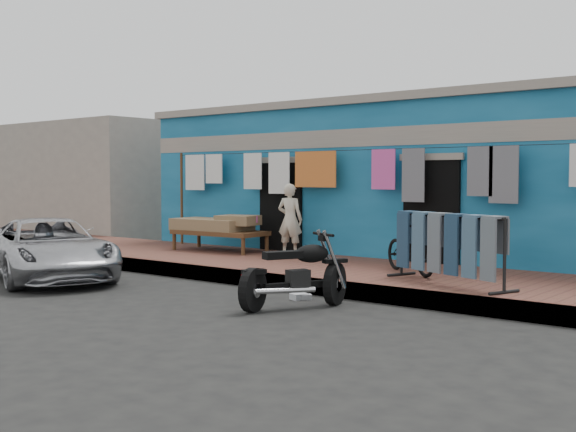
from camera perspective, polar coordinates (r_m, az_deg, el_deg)
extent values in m
plane|color=black|center=(10.46, -6.97, -6.75)|extent=(80.00, 80.00, 0.00)
cube|color=brown|center=(12.68, 2.86, -4.44)|extent=(28.00, 3.00, 0.25)
cube|color=gray|center=(11.56, -1.41, -5.17)|extent=(28.00, 0.10, 0.25)
cube|color=#13567F|center=(15.98, 11.38, 2.34)|extent=(12.00, 5.00, 3.20)
cube|color=#9E9384|center=(13.89, 6.71, 6.21)|extent=(12.00, 0.14, 0.35)
cube|color=#9E9384|center=(16.05, 11.44, 8.35)|extent=(12.20, 5.20, 0.16)
cube|color=black|center=(15.12, -0.55, 0.28)|extent=(1.10, 0.10, 2.10)
cube|color=black|center=(13.17, 11.27, -0.18)|extent=(1.10, 0.10, 2.10)
cube|color=#9E9384|center=(23.23, -13.43, 2.75)|extent=(6.00, 5.00, 3.40)
cylinder|color=brown|center=(16.87, -8.40, 1.38)|extent=(0.06, 0.06, 2.10)
cylinder|color=black|center=(13.62, 6.00, 5.22)|extent=(10.00, 0.01, 0.01)
cube|color=silver|center=(16.54, -7.37, 3.44)|extent=(0.60, 0.02, 0.80)
cube|color=silver|center=(16.10, -5.87, 3.73)|extent=(0.50, 0.02, 0.64)
cube|color=silver|center=(15.31, -2.81, 3.56)|extent=(0.50, 0.02, 0.76)
cube|color=silver|center=(14.83, -0.71, 3.41)|extent=(0.55, 0.02, 0.85)
cube|color=#CC4C26|center=(14.26, 2.16, 3.71)|extent=(1.00, 0.02, 0.71)
cube|color=#D74DA1|center=(13.38, 7.54, 3.68)|extent=(0.50, 0.02, 0.74)
cube|color=slate|center=(13.06, 9.86, 3.19)|extent=(0.45, 0.02, 0.96)
cube|color=slate|center=(12.50, 14.93, 3.43)|extent=(0.45, 0.02, 0.83)
cube|color=slate|center=(12.33, 16.67, 3.15)|extent=(0.50, 0.02, 0.94)
imported|color=#B2B2B7|center=(13.29, -18.43, -2.41)|extent=(4.29, 3.03, 1.10)
imported|color=beige|center=(14.17, 0.16, -0.28)|extent=(0.57, 0.45, 1.41)
imported|color=black|center=(11.64, 9.68, -2.10)|extent=(1.57, 1.28, 0.98)
cube|color=silver|center=(11.14, -3.11, -5.95)|extent=(0.19, 0.17, 0.07)
cube|color=silver|center=(10.56, 1.41, -6.42)|extent=(0.20, 0.20, 0.08)
cube|color=silver|center=(10.57, 0.88, -6.37)|extent=(0.24, 0.27, 0.09)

